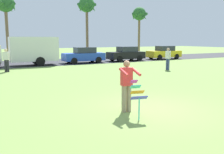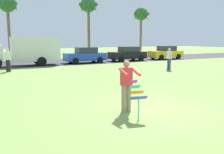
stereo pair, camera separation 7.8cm
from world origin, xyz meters
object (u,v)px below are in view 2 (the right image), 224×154
(kite_held, at_px, (137,94))
(palm_tree_far_left, at_px, (141,16))
(parked_truck_white_box, at_px, (26,50))
(parked_car_black, at_px, (128,54))
(parked_car_yellow, at_px, (166,53))
(parked_car_blue, at_px, (85,55))
(person_walker_near, at_px, (8,59))
(palm_tree_centre_far, at_px, (88,7))
(palm_tree_right_near, at_px, (7,6))
(person_walker_far, at_px, (169,58))
(person_kite_flyer, at_px, (127,84))

(kite_held, height_order, palm_tree_far_left, palm_tree_far_left)
(parked_truck_white_box, xyz_separation_m, palm_tree_far_left, (19.65, 10.17, 4.74))
(parked_car_black, distance_m, parked_car_yellow, 5.47)
(parked_car_blue, xyz_separation_m, person_walker_near, (-7.75, -3.85, 0.16))
(palm_tree_centre_far, relative_size, palm_tree_far_left, 1.08)
(parked_car_black, bearing_deg, palm_tree_right_near, 140.55)
(person_walker_far, bearing_deg, palm_tree_right_near, 118.73)
(palm_tree_right_near, height_order, person_walker_far, palm_tree_right_near)
(palm_tree_right_near, distance_m, person_walker_far, 21.04)
(kite_held, distance_m, palm_tree_right_near, 27.52)
(palm_tree_far_left, distance_m, person_walker_near, 26.29)
(person_walker_near, bearing_deg, parked_truck_white_box, 63.06)
(palm_tree_right_near, height_order, person_walker_near, palm_tree_right_near)
(person_kite_flyer, bearing_deg, person_walker_far, 42.64)
(person_kite_flyer, relative_size, parked_car_blue, 0.41)
(parked_car_black, xyz_separation_m, palm_tree_centre_far, (-1.09, 8.44, 5.95))
(parked_truck_white_box, relative_size, palm_tree_centre_far, 0.83)
(parked_car_black, xyz_separation_m, person_walker_far, (-1.46, -8.58, 0.16))
(parked_car_blue, distance_m, palm_tree_centre_far, 11.08)
(parked_truck_white_box, bearing_deg, palm_tree_far_left, 27.36)
(parked_car_blue, height_order, parked_car_yellow, same)
(palm_tree_centre_far, bearing_deg, person_walker_near, -133.72)
(person_walker_near, bearing_deg, palm_tree_right_near, 82.97)
(person_kite_flyer, xyz_separation_m, palm_tree_right_near, (-0.70, 26.18, 5.40))
(person_walker_far, bearing_deg, person_walker_near, 157.44)
(palm_tree_centre_far, bearing_deg, person_walker_far, -91.25)
(parked_truck_white_box, distance_m, palm_tree_centre_far, 13.98)
(palm_tree_far_left, bearing_deg, person_kite_flyer, -125.45)
(person_kite_flyer, bearing_deg, kite_held, -97.45)
(kite_held, relative_size, person_walker_near, 0.67)
(parked_car_yellow, relative_size, person_walker_far, 2.45)
(kite_held, bearing_deg, person_walker_near, 99.07)
(kite_held, xyz_separation_m, parked_car_yellow, (16.10, 17.70, -0.01))
(person_kite_flyer, bearing_deg, parked_car_blue, 72.20)
(parked_truck_white_box, bearing_deg, palm_tree_centre_far, 40.75)
(kite_held, xyz_separation_m, person_walker_near, (-2.21, 13.85, 0.15))
(parked_car_yellow, bearing_deg, palm_tree_right_near, 151.03)
(parked_truck_white_box, relative_size, person_walker_near, 3.90)
(person_walker_far, bearing_deg, palm_tree_far_left, 61.40)
(person_kite_flyer, distance_m, person_walker_far, 12.34)
(palm_tree_right_near, height_order, palm_tree_centre_far, palm_tree_centre_far)
(parked_truck_white_box, height_order, person_walker_far, parked_truck_white_box)
(parked_car_black, height_order, palm_tree_far_left, palm_tree_far_left)
(palm_tree_right_near, relative_size, person_walker_near, 4.46)
(palm_tree_centre_far, distance_m, person_walker_near, 17.97)
(parked_car_black, xyz_separation_m, person_walker_near, (-12.85, -3.85, 0.16))
(palm_tree_right_near, bearing_deg, person_walker_near, -97.03)
(person_walker_far, bearing_deg, person_kite_flyer, -137.36)
(palm_tree_right_near, xyz_separation_m, person_walker_far, (9.77, -17.82, -5.42))
(person_kite_flyer, distance_m, palm_tree_far_left, 33.68)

